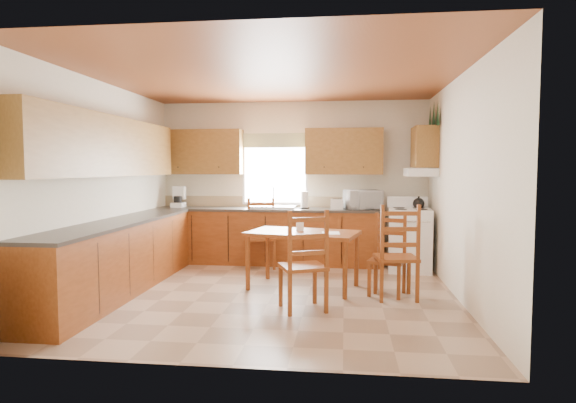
# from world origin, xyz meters

# --- Properties ---
(floor) EXTENTS (4.50, 4.50, 0.00)m
(floor) POSITION_xyz_m (0.00, 0.00, 0.00)
(floor) COLOR #9D7F64
(floor) RESTS_ON ground
(ceiling) EXTENTS (4.50, 4.50, 0.00)m
(ceiling) POSITION_xyz_m (0.00, 0.00, 2.70)
(ceiling) COLOR brown
(ceiling) RESTS_ON floor
(wall_left) EXTENTS (4.50, 4.50, 0.00)m
(wall_left) POSITION_xyz_m (-2.25, 0.00, 1.35)
(wall_left) COLOR silver
(wall_left) RESTS_ON floor
(wall_right) EXTENTS (4.50, 4.50, 0.00)m
(wall_right) POSITION_xyz_m (2.25, 0.00, 1.35)
(wall_right) COLOR silver
(wall_right) RESTS_ON floor
(wall_back) EXTENTS (4.50, 4.50, 0.00)m
(wall_back) POSITION_xyz_m (0.00, 2.25, 1.35)
(wall_back) COLOR silver
(wall_back) RESTS_ON floor
(wall_front) EXTENTS (4.50, 4.50, 0.00)m
(wall_front) POSITION_xyz_m (0.00, -2.25, 1.35)
(wall_front) COLOR silver
(wall_front) RESTS_ON floor
(lower_cab_back) EXTENTS (3.75, 0.60, 0.88)m
(lower_cab_back) POSITION_xyz_m (-0.38, 1.95, 0.44)
(lower_cab_back) COLOR brown
(lower_cab_back) RESTS_ON floor
(lower_cab_left) EXTENTS (0.60, 3.60, 0.88)m
(lower_cab_left) POSITION_xyz_m (-1.95, -0.15, 0.44)
(lower_cab_left) COLOR brown
(lower_cab_left) RESTS_ON floor
(counter_back) EXTENTS (3.75, 0.63, 0.04)m
(counter_back) POSITION_xyz_m (-0.38, 1.95, 0.90)
(counter_back) COLOR #37312B
(counter_back) RESTS_ON lower_cab_back
(counter_left) EXTENTS (0.63, 3.60, 0.04)m
(counter_left) POSITION_xyz_m (-1.95, -0.15, 0.90)
(counter_left) COLOR #37312B
(counter_left) RESTS_ON lower_cab_left
(backsplash) EXTENTS (3.75, 0.01, 0.18)m
(backsplash) POSITION_xyz_m (-0.38, 2.24, 1.01)
(backsplash) COLOR #9E8966
(backsplash) RESTS_ON counter_back
(upper_cab_back_left) EXTENTS (1.41, 0.33, 0.75)m
(upper_cab_back_left) POSITION_xyz_m (-1.55, 2.08, 1.85)
(upper_cab_back_left) COLOR brown
(upper_cab_back_left) RESTS_ON wall_back
(upper_cab_back_right) EXTENTS (1.25, 0.33, 0.75)m
(upper_cab_back_right) POSITION_xyz_m (0.86, 2.08, 1.85)
(upper_cab_back_right) COLOR brown
(upper_cab_back_right) RESTS_ON wall_back
(upper_cab_left) EXTENTS (0.33, 3.60, 0.75)m
(upper_cab_left) POSITION_xyz_m (-2.08, -0.15, 1.85)
(upper_cab_left) COLOR brown
(upper_cab_left) RESTS_ON wall_left
(upper_cab_stove) EXTENTS (0.33, 0.62, 0.62)m
(upper_cab_stove) POSITION_xyz_m (2.08, 1.65, 1.90)
(upper_cab_stove) COLOR brown
(upper_cab_stove) RESTS_ON wall_right
(range_hood) EXTENTS (0.44, 0.62, 0.12)m
(range_hood) POSITION_xyz_m (2.03, 1.65, 1.52)
(range_hood) COLOR white
(range_hood) RESTS_ON wall_right
(window_frame) EXTENTS (1.13, 0.02, 1.18)m
(window_frame) POSITION_xyz_m (-0.30, 2.22, 1.55)
(window_frame) COLOR white
(window_frame) RESTS_ON wall_back
(window_pane) EXTENTS (1.05, 0.01, 1.10)m
(window_pane) POSITION_xyz_m (-0.30, 2.21, 1.55)
(window_pane) COLOR white
(window_pane) RESTS_ON wall_back
(window_valance) EXTENTS (1.19, 0.01, 0.24)m
(window_valance) POSITION_xyz_m (-0.30, 2.19, 2.05)
(window_valance) COLOR #516B39
(window_valance) RESTS_ON wall_back
(sink_basin) EXTENTS (0.75, 0.45, 0.04)m
(sink_basin) POSITION_xyz_m (-0.30, 1.95, 0.94)
(sink_basin) COLOR silver
(sink_basin) RESTS_ON counter_back
(pine_decal_a) EXTENTS (0.22, 0.22, 0.36)m
(pine_decal_a) POSITION_xyz_m (2.21, 1.33, 2.38)
(pine_decal_a) COLOR #15381E
(pine_decal_a) RESTS_ON wall_right
(pine_decal_b) EXTENTS (0.22, 0.22, 0.36)m
(pine_decal_b) POSITION_xyz_m (2.21, 1.65, 2.42)
(pine_decal_b) COLOR #15381E
(pine_decal_b) RESTS_ON wall_right
(pine_decal_c) EXTENTS (0.22, 0.22, 0.36)m
(pine_decal_c) POSITION_xyz_m (2.21, 1.97, 2.38)
(pine_decal_c) COLOR #15381E
(pine_decal_c) RESTS_ON wall_right
(stove) EXTENTS (0.68, 0.70, 0.94)m
(stove) POSITION_xyz_m (1.88, 1.63, 0.47)
(stove) COLOR white
(stove) RESTS_ON floor
(coffeemaker) EXTENTS (0.19, 0.22, 0.31)m
(coffeemaker) POSITION_xyz_m (-1.93, 1.99, 1.07)
(coffeemaker) COLOR white
(coffeemaker) RESTS_ON counter_back
(paper_towel) EXTENTS (0.13, 0.13, 0.28)m
(paper_towel) POSITION_xyz_m (0.23, 1.95, 1.06)
(paper_towel) COLOR white
(paper_towel) RESTS_ON counter_back
(toaster) EXTENTS (0.20, 0.13, 0.16)m
(toaster) POSITION_xyz_m (0.76, 1.87, 1.00)
(toaster) COLOR white
(toaster) RESTS_ON counter_back
(microwave) EXTENTS (0.61, 0.52, 0.31)m
(microwave) POSITION_xyz_m (1.17, 1.95, 1.08)
(microwave) COLOR white
(microwave) RESTS_ON counter_back
(dining_table) EXTENTS (1.55, 1.10, 0.75)m
(dining_table) POSITION_xyz_m (0.34, 0.36, 0.38)
(dining_table) COLOR brown
(dining_table) RESTS_ON floor
(chair_near_left) EXTENTS (0.61, 0.60, 1.12)m
(chair_near_left) POSITION_xyz_m (0.43, -0.61, 0.56)
(chair_near_left) COLOR brown
(chair_near_left) RESTS_ON floor
(chair_near_right) EXTENTS (0.53, 0.51, 1.15)m
(chair_near_right) POSITION_xyz_m (1.51, -0.01, 0.57)
(chair_near_right) COLOR brown
(chair_near_right) RESTS_ON floor
(chair_far_left) EXTENTS (0.53, 0.51, 1.09)m
(chair_far_left) POSITION_xyz_m (-0.43, 1.59, 0.54)
(chair_far_left) COLOR brown
(chair_far_left) RESTS_ON floor
(chair_far_right) EXTENTS (0.52, 0.51, 1.00)m
(chair_far_right) POSITION_xyz_m (1.41, 0.14, 0.50)
(chair_far_right) COLOR brown
(chair_far_right) RESTS_ON floor
(table_paper) EXTENTS (0.24, 0.31, 0.00)m
(table_paper) POSITION_xyz_m (0.71, 0.24, 0.75)
(table_paper) COLOR white
(table_paper) RESTS_ON dining_table
(table_card) EXTENTS (0.10, 0.05, 0.13)m
(table_card) POSITION_xyz_m (0.30, 0.39, 0.82)
(table_card) COLOR white
(table_card) RESTS_ON dining_table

